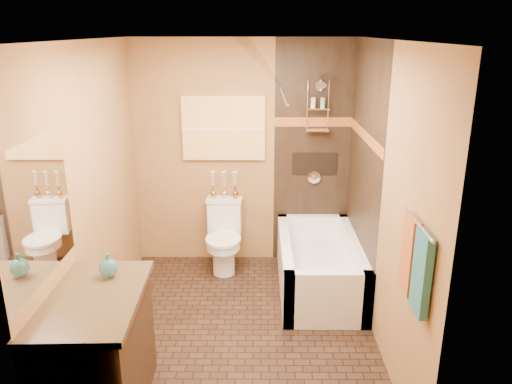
{
  "coord_description": "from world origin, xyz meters",
  "views": [
    {
      "loc": [
        0.18,
        -3.88,
        2.58
      ],
      "look_at": [
        0.15,
        0.4,
        1.17
      ],
      "focal_mm": 35.0,
      "sensor_mm": 36.0,
      "label": 1
    }
  ],
  "objects_px": {
    "bathtub": "(319,270)",
    "vanity": "(97,355)",
    "sunset_painting": "(224,128)",
    "toilet": "(224,236)"
  },
  "relations": [
    {
      "from": "sunset_painting",
      "to": "bathtub",
      "type": "distance_m",
      "value": 1.82
    },
    {
      "from": "vanity",
      "to": "toilet",
      "type": "bearing_deg",
      "value": 70.37
    },
    {
      "from": "bathtub",
      "to": "toilet",
      "type": "distance_m",
      "value": 1.12
    },
    {
      "from": "sunset_painting",
      "to": "bathtub",
      "type": "xyz_separation_m",
      "value": [
        1.0,
        -0.73,
        -1.33
      ]
    },
    {
      "from": "sunset_painting",
      "to": "bathtub",
      "type": "bearing_deg",
      "value": -35.82
    },
    {
      "from": "bathtub",
      "to": "toilet",
      "type": "bearing_deg",
      "value": 155.15
    },
    {
      "from": "sunset_painting",
      "to": "toilet",
      "type": "distance_m",
      "value": 1.19
    },
    {
      "from": "sunset_painting",
      "to": "toilet",
      "type": "relative_size",
      "value": 1.16
    },
    {
      "from": "bathtub",
      "to": "vanity",
      "type": "xyz_separation_m",
      "value": [
        -1.72,
        -1.75,
        0.24
      ]
    },
    {
      "from": "sunset_painting",
      "to": "toilet",
      "type": "xyz_separation_m",
      "value": [
        -0.0,
        -0.26,
        -1.16
      ]
    }
  ]
}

